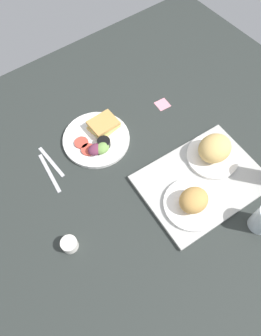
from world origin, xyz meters
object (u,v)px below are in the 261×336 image
(serving_tray, at_px, (202,181))
(sticky_note, at_px, (163,104))
(knife, at_px, (49,173))
(espresso_cup, at_px, (69,244))
(fork, at_px, (51,162))
(plate_with_salad, at_px, (98,138))
(bread_plate_near, at_px, (214,151))
(bread_plate_far, at_px, (193,202))

(serving_tray, xyz_separation_m, sticky_note, (-0.13, -0.38, -0.01))
(serving_tray, distance_m, knife, 0.58)
(espresso_cup, distance_m, sticky_note, 0.72)
(fork, bearing_deg, plate_with_salad, 79.64)
(bread_plate_near, xyz_separation_m, fork, (0.51, -0.36, -0.06))
(serving_tray, height_order, plate_with_salad, plate_with_salad)
(serving_tray, relative_size, espresso_cup, 8.04)
(serving_tray, relative_size, fork, 2.65)
(knife, relative_size, sticky_note, 3.39)
(serving_tray, bearing_deg, plate_with_salad, -62.34)
(plate_with_salad, xyz_separation_m, fork, (0.21, -0.02, -0.02))
(serving_tray, xyz_separation_m, espresso_cup, (0.52, -0.09, 0.01))
(espresso_cup, bearing_deg, knife, -105.52)
(plate_with_salad, height_order, espresso_cup, plate_with_salad)
(espresso_cup, relative_size, fork, 0.33)
(fork, xyz_separation_m, knife, (0.03, 0.04, 0.00))
(bread_plate_far, relative_size, espresso_cup, 3.60)
(knife, bearing_deg, bread_plate_near, 64.82)
(espresso_cup, height_order, knife, espresso_cup)
(bread_plate_near, relative_size, bread_plate_far, 1.00)
(fork, distance_m, knife, 0.05)
(bread_plate_far, distance_m, fork, 0.56)
(bread_plate_far, distance_m, sticky_note, 0.49)
(bread_plate_far, xyz_separation_m, sticky_note, (-0.23, -0.43, -0.05))
(serving_tray, distance_m, espresso_cup, 0.53)
(bread_plate_near, height_order, bread_plate_far, bread_plate_near)
(bread_plate_near, height_order, fork, bread_plate_near)
(serving_tray, xyz_separation_m, bread_plate_far, (0.10, 0.05, 0.04))
(knife, bearing_deg, fork, 148.72)
(serving_tray, distance_m, bread_plate_far, 0.12)
(bread_plate_near, xyz_separation_m, sticky_note, (-0.03, -0.33, -0.06))
(fork, height_order, knife, same)
(serving_tray, height_order, espresso_cup, espresso_cup)
(fork, xyz_separation_m, sticky_note, (-0.54, 0.03, -0.00))
(espresso_cup, bearing_deg, bread_plate_far, 161.95)
(bread_plate_far, distance_m, espresso_cup, 0.45)
(espresso_cup, xyz_separation_m, fork, (-0.11, -0.33, -0.02))
(plate_with_salad, xyz_separation_m, sticky_note, (-0.33, 0.01, -0.02))
(plate_with_salad, relative_size, fork, 1.60)
(bread_plate_far, bearing_deg, bread_plate_near, -152.54)
(bread_plate_near, distance_m, fork, 0.63)
(fork, relative_size, knife, 0.89)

